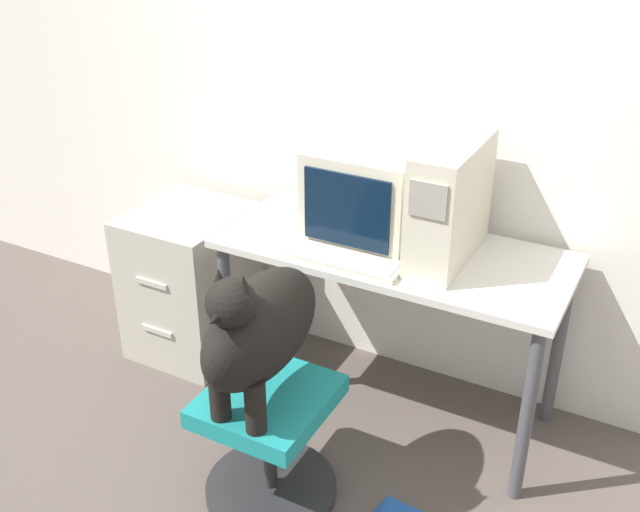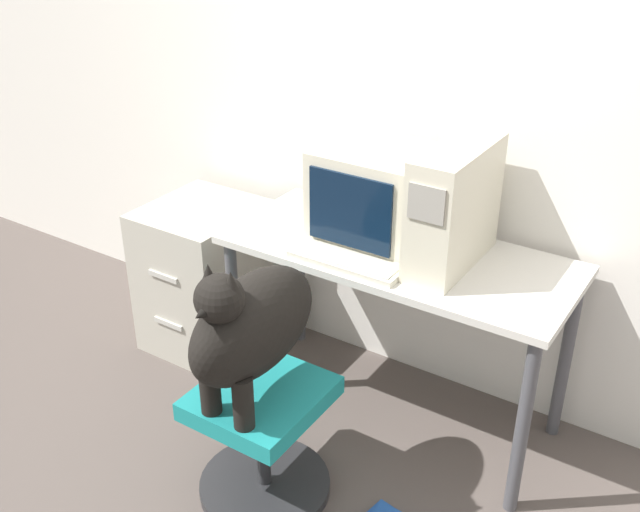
{
  "view_description": "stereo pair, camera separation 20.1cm",
  "coord_description": "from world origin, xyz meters",
  "px_view_note": "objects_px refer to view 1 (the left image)",
  "views": [
    {
      "loc": [
        0.97,
        -2.11,
        2.11
      ],
      "look_at": [
        -0.16,
        -0.01,
        0.85
      ],
      "focal_mm": 42.0,
      "sensor_mm": 36.0,
      "label": 1
    },
    {
      "loc": [
        1.14,
        -2.01,
        2.11
      ],
      "look_at": [
        -0.16,
        -0.01,
        0.85
      ],
      "focal_mm": 42.0,
      "sensor_mm": 36.0,
      "label": 2
    }
  ],
  "objects_px": {
    "pc_tower": "(450,202)",
    "dog": "(258,328)",
    "crt_monitor": "(369,192)",
    "keyboard": "(345,260)",
    "filing_cabinet": "(191,281)",
    "office_chair": "(269,440)"
  },
  "relations": [
    {
      "from": "pc_tower",
      "to": "dog",
      "type": "height_order",
      "value": "pc_tower"
    },
    {
      "from": "pc_tower",
      "to": "dog",
      "type": "bearing_deg",
      "value": -117.75
    },
    {
      "from": "crt_monitor",
      "to": "dog",
      "type": "relative_size",
      "value": 0.73
    },
    {
      "from": "keyboard",
      "to": "dog",
      "type": "xyz_separation_m",
      "value": [
        -0.07,
        -0.5,
        -0.03
      ]
    },
    {
      "from": "crt_monitor",
      "to": "filing_cabinet",
      "type": "relative_size",
      "value": 0.6
    },
    {
      "from": "keyboard",
      "to": "office_chair",
      "type": "bearing_deg",
      "value": -98.22
    },
    {
      "from": "crt_monitor",
      "to": "pc_tower",
      "type": "height_order",
      "value": "pc_tower"
    },
    {
      "from": "office_chair",
      "to": "pc_tower",
      "type": "bearing_deg",
      "value": 60.92
    },
    {
      "from": "crt_monitor",
      "to": "pc_tower",
      "type": "distance_m",
      "value": 0.35
    },
    {
      "from": "pc_tower",
      "to": "office_chair",
      "type": "bearing_deg",
      "value": -119.08
    },
    {
      "from": "crt_monitor",
      "to": "filing_cabinet",
      "type": "xyz_separation_m",
      "value": [
        -0.88,
        -0.06,
        -0.61
      ]
    },
    {
      "from": "filing_cabinet",
      "to": "dog",
      "type": "bearing_deg",
      "value": -39.9
    },
    {
      "from": "crt_monitor",
      "to": "keyboard",
      "type": "height_order",
      "value": "crt_monitor"
    },
    {
      "from": "pc_tower",
      "to": "filing_cabinet",
      "type": "height_order",
      "value": "pc_tower"
    },
    {
      "from": "pc_tower",
      "to": "dog",
      "type": "xyz_separation_m",
      "value": [
        -0.38,
        -0.72,
        -0.25
      ]
    },
    {
      "from": "dog",
      "to": "filing_cabinet",
      "type": "relative_size",
      "value": 0.82
    },
    {
      "from": "crt_monitor",
      "to": "dog",
      "type": "height_order",
      "value": "crt_monitor"
    },
    {
      "from": "keyboard",
      "to": "office_chair",
      "type": "height_order",
      "value": "keyboard"
    },
    {
      "from": "pc_tower",
      "to": "keyboard",
      "type": "height_order",
      "value": "pc_tower"
    },
    {
      "from": "crt_monitor",
      "to": "office_chair",
      "type": "relative_size",
      "value": 0.86
    },
    {
      "from": "crt_monitor",
      "to": "dog",
      "type": "distance_m",
      "value": 0.79
    },
    {
      "from": "pc_tower",
      "to": "keyboard",
      "type": "distance_m",
      "value": 0.44
    }
  ]
}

